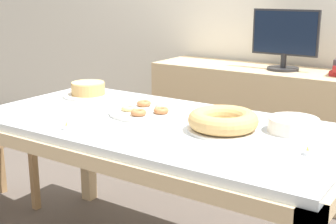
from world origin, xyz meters
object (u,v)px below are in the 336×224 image
Objects in this scene: pastry_platter at (148,111)px; plate_stack at (293,125)px; computer_monitor at (285,40)px; cake_golden_bundt at (223,121)px; tealight_near_front at (66,127)px; cake_chocolate_round at (88,90)px; tealight_near_cakes at (210,109)px; tealight_right_edge at (307,152)px.

plate_stack reaches higher than pastry_platter.
computer_monitor is 1.20m from cake_golden_bundt.
cake_golden_bundt is 7.40× the size of tealight_near_front.
cake_chocolate_round is 0.50m from pastry_platter.
tealight_near_front is (-0.57, -0.34, -0.03)m from cake_golden_bundt.
cake_chocolate_round is 1.17m from plate_stack.
computer_monitor is at bearing 88.26° from tealight_near_cakes.
plate_stack reaches higher than tealight_near_cakes.
tealight_right_edge and tealight_near_front have the same top height.
tealight_near_front is (-0.36, -0.60, 0.00)m from tealight_near_cakes.
tealight_near_cakes is 1.00× the size of tealight_near_front.
cake_chocolate_round is at bearing 168.71° from tealight_right_edge.
cake_chocolate_round is 1.34× the size of plate_stack.
plate_stack is 0.28m from tealight_right_edge.
cake_chocolate_round reaches higher than plate_stack.
plate_stack is (0.25, 0.16, -0.01)m from cake_golden_bundt.
computer_monitor is 1.16m from pastry_platter.
computer_monitor is 1.14× the size of pastry_platter.
plate_stack is 5.25× the size of tealight_near_front.
computer_monitor reaches higher than pastry_platter.
cake_golden_bundt is 0.33m from tealight_near_cakes.
computer_monitor is at bearing 114.11° from tealight_right_edge.
tealight_near_front is at bearing -148.72° from plate_stack.
computer_monitor is 1.39m from tealight_right_edge.
computer_monitor is 10.60× the size of tealight_near_cakes.
computer_monitor reaches higher than cake_chocolate_round.
tealight_near_cakes is (0.23, 0.20, -0.00)m from pastry_platter.
cake_chocolate_round is 0.76× the size of pastry_platter.
cake_chocolate_round is 7.02× the size of tealight_right_edge.
tealight_near_cakes is at bearing -91.74° from computer_monitor.
tealight_near_front is at bearing -165.02° from tealight_right_edge.
cake_golden_bundt is at bearing -147.59° from plate_stack.
plate_stack is (0.68, 0.09, 0.02)m from pastry_platter.
cake_golden_bundt is (0.92, -0.18, 0.01)m from cake_chocolate_round.
tealight_right_edge is (0.14, -0.24, -0.02)m from plate_stack.
tealight_near_front is at bearing -121.34° from tealight_near_cakes.
pastry_platter reaches higher than tealight_near_cakes.
tealight_right_edge is at bearing -60.28° from plate_stack.
tealight_right_edge is (0.38, -0.08, -0.03)m from cake_golden_bundt.
cake_golden_bundt reaches higher than tealight_near_cakes.
tealight_near_cakes is (0.72, 0.08, -0.02)m from cake_chocolate_round.
cake_golden_bundt is at bearing -51.87° from tealight_near_cakes.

